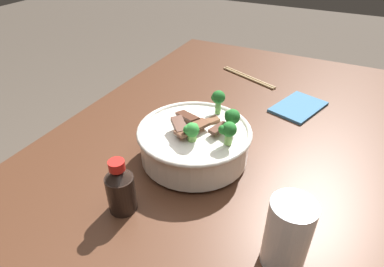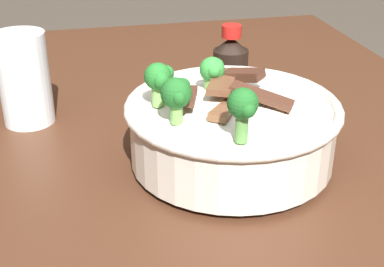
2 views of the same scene
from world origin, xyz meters
name	(u,v)px [view 2 (image 2 of 2)]	position (x,y,z in m)	size (l,w,h in m)	color
rice_bowl	(231,124)	(-0.06, 0.02, 0.85)	(0.25, 0.25, 0.14)	silver
drinking_glass	(25,85)	(-0.24, -0.22, 0.85)	(0.07, 0.07, 0.13)	white
soy_sauce_bottle	(230,67)	(-0.26, 0.08, 0.84)	(0.05, 0.05, 0.11)	black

